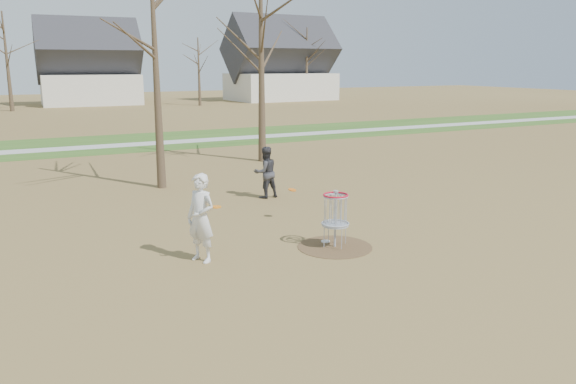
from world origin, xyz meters
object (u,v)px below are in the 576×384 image
object	(u,v)px
disc_golf_basket	(335,210)
player_standing	(201,218)
player_throwing	(265,172)
disc_grounded	(326,241)

from	to	relation	value
disc_golf_basket	player_standing	bearing A→B (deg)	170.94
player_throwing	player_standing	bearing A→B (deg)	48.13
player_standing	player_throwing	xyz separation A→B (m)	(3.80, 4.91, -0.14)
player_standing	disc_grounded	world-z (taller)	player_standing
disc_grounded	disc_golf_basket	world-z (taller)	disc_golf_basket
player_throwing	disc_grounded	xyz separation A→B (m)	(-0.66, -4.99, -0.83)
disc_grounded	disc_golf_basket	size ratio (longest dim) A/B	0.16
player_throwing	disc_golf_basket	distance (m)	5.45
player_throwing	disc_golf_basket	world-z (taller)	player_throwing
disc_grounded	disc_golf_basket	distance (m)	0.99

